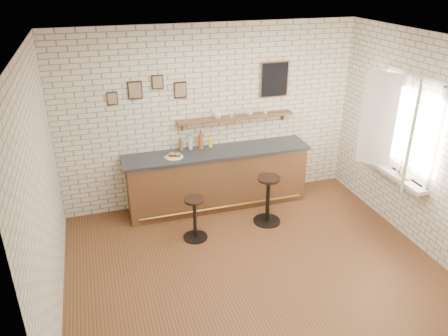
{
  "coord_description": "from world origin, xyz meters",
  "views": [
    {
      "loc": [
        -1.84,
        -4.65,
        3.78
      ],
      "look_at": [
        -0.12,
        0.9,
        1.07
      ],
      "focal_mm": 35.0,
      "sensor_mm": 36.0,
      "label": 1
    }
  ],
  "objects_px": {
    "bar_stool_right": "(268,198)",
    "sandwich_plate": "(174,157)",
    "bar_stool_left": "(195,217)",
    "shelf_cup_c": "(249,112)",
    "shelf_cup_b": "(231,114)",
    "condiment_bottle_yellow": "(210,142)",
    "bitters_bottle_amber": "(201,141)",
    "ciabatta_sandwich": "(175,155)",
    "shelf_cup_a": "(218,115)",
    "bitters_bottle_white": "(190,143)",
    "shelf_cup_d": "(265,111)",
    "book_upper": "(402,176)",
    "book_lower": "(402,177)",
    "bitters_bottle_brown": "(181,145)",
    "bar_counter": "(218,178)"
  },
  "relations": [
    {
      "from": "bar_stool_left",
      "to": "shelf_cup_b",
      "type": "bearing_deg",
      "value": 49.41
    },
    {
      "from": "bitters_bottle_amber",
      "to": "shelf_cup_c",
      "type": "bearing_deg",
      "value": 0.08
    },
    {
      "from": "sandwich_plate",
      "to": "condiment_bottle_yellow",
      "type": "height_order",
      "value": "condiment_bottle_yellow"
    },
    {
      "from": "ciabatta_sandwich",
      "to": "book_upper",
      "type": "height_order",
      "value": "ciabatta_sandwich"
    },
    {
      "from": "bar_stool_right",
      "to": "sandwich_plate",
      "type": "bearing_deg",
      "value": 151.71
    },
    {
      "from": "sandwich_plate",
      "to": "bitters_bottle_amber",
      "type": "height_order",
      "value": "bitters_bottle_amber"
    },
    {
      "from": "shelf_cup_d",
      "to": "book_upper",
      "type": "distance_m",
      "value": 2.41
    },
    {
      "from": "condiment_bottle_yellow",
      "to": "shelf_cup_c",
      "type": "height_order",
      "value": "shelf_cup_c"
    },
    {
      "from": "ciabatta_sandwich",
      "to": "shelf_cup_c",
      "type": "relative_size",
      "value": 1.55
    },
    {
      "from": "bitters_bottle_amber",
      "to": "shelf_cup_c",
      "type": "distance_m",
      "value": 0.94
    },
    {
      "from": "sandwich_plate",
      "to": "condiment_bottle_yellow",
      "type": "distance_m",
      "value": 0.72
    },
    {
      "from": "condiment_bottle_yellow",
      "to": "book_upper",
      "type": "relative_size",
      "value": 0.99
    },
    {
      "from": "ciabatta_sandwich",
      "to": "bar_stool_left",
      "type": "distance_m",
      "value": 1.08
    },
    {
      "from": "sandwich_plate",
      "to": "shelf_cup_b",
      "type": "relative_size",
      "value": 3.14
    },
    {
      "from": "bitters_bottle_brown",
      "to": "shelf_cup_b",
      "type": "relative_size",
      "value": 2.5
    },
    {
      "from": "sandwich_plate",
      "to": "ciabatta_sandwich",
      "type": "height_order",
      "value": "ciabatta_sandwich"
    },
    {
      "from": "ciabatta_sandwich",
      "to": "shelf_cup_a",
      "type": "xyz_separation_m",
      "value": [
        0.79,
        0.25,
        0.5
      ]
    },
    {
      "from": "sandwich_plate",
      "to": "bar_stool_left",
      "type": "bearing_deg",
      "value": -82.0
    },
    {
      "from": "shelf_cup_b",
      "to": "shelf_cup_d",
      "type": "height_order",
      "value": "shelf_cup_d"
    },
    {
      "from": "sandwich_plate",
      "to": "bar_stool_left",
      "type": "relative_size",
      "value": 0.41
    },
    {
      "from": "ciabatta_sandwich",
      "to": "shelf_cup_a",
      "type": "distance_m",
      "value": 0.96
    },
    {
      "from": "bar_stool_right",
      "to": "shelf_cup_b",
      "type": "height_order",
      "value": "shelf_cup_b"
    },
    {
      "from": "condiment_bottle_yellow",
      "to": "ciabatta_sandwich",
      "type": "bearing_deg",
      "value": -159.29
    },
    {
      "from": "bitters_bottle_brown",
      "to": "shelf_cup_c",
      "type": "height_order",
      "value": "shelf_cup_c"
    },
    {
      "from": "bar_stool_right",
      "to": "book_upper",
      "type": "bearing_deg",
      "value": -25.94
    },
    {
      "from": "bar_stool_left",
      "to": "book_upper",
      "type": "bearing_deg",
      "value": -14.12
    },
    {
      "from": "bitters_bottle_brown",
      "to": "bitters_bottle_white",
      "type": "relative_size",
      "value": 0.89
    },
    {
      "from": "book_upper",
      "to": "bar_stool_left",
      "type": "bearing_deg",
      "value": 176.33
    },
    {
      "from": "bitters_bottle_brown",
      "to": "book_upper",
      "type": "bearing_deg",
      "value": -31.92
    },
    {
      "from": "bar_counter",
      "to": "book_upper",
      "type": "relative_size",
      "value": 14.8
    },
    {
      "from": "bitters_bottle_white",
      "to": "bar_stool_left",
      "type": "xyz_separation_m",
      "value": [
        -0.21,
        -1.07,
        -0.75
      ]
    },
    {
      "from": "bar_counter",
      "to": "book_upper",
      "type": "distance_m",
      "value": 2.9
    },
    {
      "from": "bitters_bottle_white",
      "to": "shelf_cup_d",
      "type": "bearing_deg",
      "value": 0.05
    },
    {
      "from": "bar_stool_left",
      "to": "bar_stool_right",
      "type": "xyz_separation_m",
      "value": [
        1.22,
        0.11,
        0.07
      ]
    },
    {
      "from": "shelf_cup_c",
      "to": "shelf_cup_b",
      "type": "bearing_deg",
      "value": 92.88
    },
    {
      "from": "sandwich_plate",
      "to": "bar_counter",
      "type": "bearing_deg",
      "value": 3.9
    },
    {
      "from": "bar_counter",
      "to": "shelf_cup_c",
      "type": "relative_size",
      "value": 25.06
    },
    {
      "from": "bitters_bottle_amber",
      "to": "shelf_cup_b",
      "type": "distance_m",
      "value": 0.67
    },
    {
      "from": "bar_counter",
      "to": "bitters_bottle_white",
      "type": "distance_m",
      "value": 0.76
    },
    {
      "from": "shelf_cup_d",
      "to": "condiment_bottle_yellow",
      "type": "bearing_deg",
      "value": -179.11
    },
    {
      "from": "book_upper",
      "to": "shelf_cup_d",
      "type": "bearing_deg",
      "value": 139.02
    },
    {
      "from": "bar_stool_right",
      "to": "book_upper",
      "type": "xyz_separation_m",
      "value": [
        1.76,
        -0.85,
        0.53
      ]
    },
    {
      "from": "shelf_cup_a",
      "to": "book_lower",
      "type": "distance_m",
      "value": 2.99
    },
    {
      "from": "shelf_cup_c",
      "to": "book_lower",
      "type": "height_order",
      "value": "shelf_cup_c"
    },
    {
      "from": "bar_stool_left",
      "to": "shelf_cup_b",
      "type": "relative_size",
      "value": 7.58
    },
    {
      "from": "shelf_cup_c",
      "to": "book_upper",
      "type": "bearing_deg",
      "value": -133.42
    },
    {
      "from": "sandwich_plate",
      "to": "condiment_bottle_yellow",
      "type": "bearing_deg",
      "value": 20.46
    },
    {
      "from": "bitters_bottle_white",
      "to": "book_lower",
      "type": "bearing_deg",
      "value": -33.29
    },
    {
      "from": "sandwich_plate",
      "to": "shelf_cup_b",
      "type": "distance_m",
      "value": 1.19
    },
    {
      "from": "bar_stool_right",
      "to": "shelf_cup_b",
      "type": "relative_size",
      "value": 8.95
    }
  ]
}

